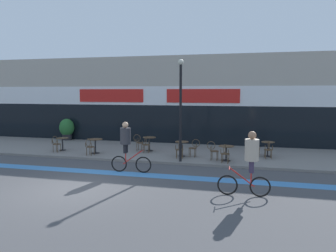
% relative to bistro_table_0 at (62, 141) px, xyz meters
% --- Properties ---
extents(ground_plane, '(120.00, 120.00, 0.00)m').
position_rel_bistro_table_0_xyz_m(ground_plane, '(4.20, -5.99, -0.62)').
color(ground_plane, '#424244').
extents(sidewalk_slab, '(40.00, 5.50, 0.12)m').
position_rel_bistro_table_0_xyz_m(sidewalk_slab, '(4.20, 1.26, -0.56)').
color(sidewalk_slab, slate).
rests_on(sidewalk_slab, ground).
extents(storefront_facade, '(40.00, 4.06, 5.63)m').
position_rel_bistro_table_0_xyz_m(storefront_facade, '(4.20, 5.97, 2.18)').
color(storefront_facade, '#B2A899').
rests_on(storefront_facade, ground).
extents(bike_lane_stripe, '(36.00, 0.70, 0.01)m').
position_rel_bistro_table_0_xyz_m(bike_lane_stripe, '(4.20, -3.60, -0.62)').
color(bike_lane_stripe, '#3D7AB7').
rests_on(bike_lane_stripe, ground).
extents(bistro_table_0, '(0.66, 0.66, 0.70)m').
position_rel_bistro_table_0_xyz_m(bistro_table_0, '(0.00, 0.00, 0.00)').
color(bistro_table_0, black).
rests_on(bistro_table_0, sidewalk_slab).
extents(bistro_table_1, '(0.77, 0.77, 0.76)m').
position_rel_bistro_table_0_xyz_m(bistro_table_1, '(2.18, -0.35, 0.05)').
color(bistro_table_1, black).
rests_on(bistro_table_1, sidewalk_slab).
extents(bistro_table_2, '(0.72, 0.72, 0.77)m').
position_rel_bistro_table_0_xyz_m(bistro_table_2, '(4.75, 1.03, 0.05)').
color(bistro_table_2, black).
rests_on(bistro_table_2, sidewalk_slab).
extents(bistro_table_3, '(0.68, 0.68, 0.75)m').
position_rel_bistro_table_0_xyz_m(bistro_table_3, '(6.79, 0.03, 0.04)').
color(bistro_table_3, black).
rests_on(bistro_table_3, sidewalk_slab).
extents(bistro_table_4, '(0.74, 0.74, 0.71)m').
position_rel_bistro_table_0_xyz_m(bistro_table_4, '(9.06, -0.51, 0.01)').
color(bistro_table_4, black).
rests_on(bistro_table_4, sidewalk_slab).
extents(bistro_table_5, '(0.66, 0.66, 0.75)m').
position_rel_bistro_table_0_xyz_m(bistro_table_5, '(11.01, 1.04, 0.03)').
color(bistro_table_5, black).
rests_on(bistro_table_5, sidewalk_slab).
extents(cafe_chair_0_near, '(0.42, 0.58, 0.90)m').
position_rel_bistro_table_0_xyz_m(cafe_chair_0_near, '(-0.00, -0.63, 0.02)').
color(cafe_chair_0_near, '#4C3823').
rests_on(cafe_chair_0_near, sidewalk_slab).
extents(cafe_chair_1_near, '(0.45, 0.60, 0.90)m').
position_rel_bistro_table_0_xyz_m(cafe_chair_1_near, '(2.17, -0.98, 0.02)').
color(cafe_chair_1_near, '#4C3823').
rests_on(cafe_chair_1_near, sidewalk_slab).
extents(cafe_chair_2_near, '(0.44, 0.59, 0.90)m').
position_rel_bistro_table_0_xyz_m(cafe_chair_2_near, '(4.76, 0.40, 0.02)').
color(cafe_chair_2_near, '#4C3823').
rests_on(cafe_chair_2_near, sidewalk_slab).
extents(cafe_chair_2_side, '(0.58, 0.40, 0.90)m').
position_rel_bistro_table_0_xyz_m(cafe_chair_2_side, '(4.12, 1.03, 0.02)').
color(cafe_chair_2_side, '#4C3823').
rests_on(cafe_chair_2_side, sidewalk_slab).
extents(cafe_chair_3_near, '(0.45, 0.60, 0.90)m').
position_rel_bistro_table_0_xyz_m(cafe_chair_3_near, '(6.80, -0.60, 0.02)').
color(cafe_chair_3_near, '#4C3823').
rests_on(cafe_chair_3_near, sidewalk_slab).
extents(cafe_chair_3_side, '(0.58, 0.42, 0.90)m').
position_rel_bistro_table_0_xyz_m(cafe_chair_3_side, '(7.42, 0.02, 0.02)').
color(cafe_chair_3_side, '#4C3823').
rests_on(cafe_chair_3_side, sidewalk_slab).
extents(cafe_chair_4_near, '(0.45, 0.60, 0.90)m').
position_rel_bistro_table_0_xyz_m(cafe_chair_4_near, '(9.05, -1.13, 0.02)').
color(cafe_chair_4_near, '#4C3823').
rests_on(cafe_chair_4_near, sidewalk_slab).
extents(cafe_chair_4_side, '(0.59, 0.43, 0.90)m').
position_rel_bistro_table_0_xyz_m(cafe_chair_4_side, '(8.43, -0.50, 0.02)').
color(cafe_chair_4_side, '#4C3823').
rests_on(cafe_chair_4_side, sidewalk_slab).
extents(cafe_chair_5_near, '(0.44, 0.59, 0.90)m').
position_rel_bistro_table_0_xyz_m(cafe_chair_5_near, '(11.02, 0.42, 0.02)').
color(cafe_chair_5_near, '#4C3823').
rests_on(cafe_chair_5_near, sidewalk_slab).
extents(cafe_chair_5_side, '(0.58, 0.42, 0.90)m').
position_rel_bistro_table_0_xyz_m(cafe_chair_5_side, '(10.39, 1.05, 0.02)').
color(cafe_chair_5_side, '#4C3823').
rests_on(cafe_chair_5_side, sidewalk_slab).
extents(planter_pot, '(0.98, 0.98, 1.44)m').
position_rel_bistro_table_0_xyz_m(planter_pot, '(-1.92, 3.60, 0.27)').
color(planter_pot, '#232326').
rests_on(planter_pot, sidewalk_slab).
extents(lamp_post, '(0.26, 0.26, 4.74)m').
position_rel_bistro_table_0_xyz_m(lamp_post, '(6.99, -1.22, 2.26)').
color(lamp_post, black).
rests_on(lamp_post, sidewalk_slab).
extents(cyclist_0, '(1.71, 0.51, 2.14)m').
position_rel_bistro_table_0_xyz_m(cyclist_0, '(10.16, -5.34, 0.64)').
color(cyclist_0, black).
rests_on(cyclist_0, ground).
extents(cyclist_1, '(1.75, 0.53, 2.13)m').
position_rel_bistro_table_0_xyz_m(cyclist_1, '(5.14, -3.31, 0.62)').
color(cyclist_1, black).
rests_on(cyclist_1, ground).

